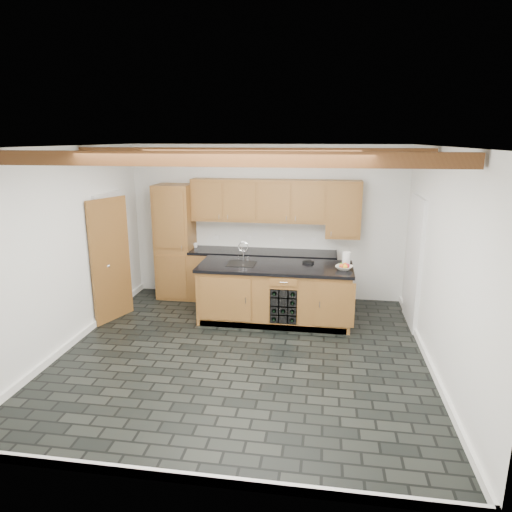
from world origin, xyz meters
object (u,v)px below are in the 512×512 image
(island, at_px, (275,293))
(paper_towel, at_px, (346,259))
(kitchen_scale, at_px, (308,262))
(fruit_bowl, at_px, (344,268))

(island, bearing_deg, paper_towel, 9.12)
(kitchen_scale, height_order, fruit_bowl, fruit_bowl)
(island, distance_m, paper_towel, 1.27)
(kitchen_scale, bearing_deg, fruit_bowl, -9.70)
(kitchen_scale, xyz_separation_m, paper_towel, (0.60, -0.04, 0.08))
(island, xyz_separation_m, fruit_bowl, (1.07, -0.09, 0.50))
(island, xyz_separation_m, kitchen_scale, (0.51, 0.22, 0.49))
(island, relative_size, fruit_bowl, 9.57)
(kitchen_scale, relative_size, fruit_bowl, 0.72)
(kitchen_scale, bearing_deg, paper_towel, 14.88)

